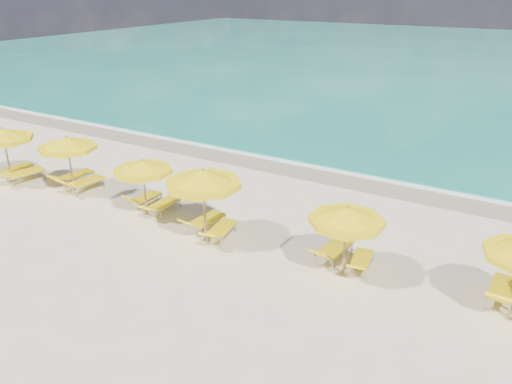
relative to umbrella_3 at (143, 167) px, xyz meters
The scene contains 21 objects.
ground_plane 4.24m from the umbrella_3, ahead, with size 120.00×120.00×0.00m, color beige.
ocean 48.07m from the umbrella_3, 85.44° to the left, with size 120.00×80.00×0.30m, color #147560.
wet_sand_band 8.43m from the umbrella_3, 62.32° to the left, with size 120.00×2.60×0.01m, color tan.
foam_line 9.13m from the umbrella_3, 64.70° to the left, with size 120.00×1.20×0.03m, color white.
whitecap_near 17.13m from the umbrella_3, 97.35° to the left, with size 14.00×0.36×0.05m, color white.
umbrella_1 7.20m from the umbrella_3, behind, with size 3.11×3.11×2.39m.
umbrella_2 4.12m from the umbrella_3, behind, with size 2.45×2.45×2.31m.
umbrella_3 is the anchor object (origin of this frame).
umbrella_4 3.02m from the umbrella_3, ahead, with size 3.18×3.18×2.50m.
umbrella_5 7.67m from the umbrella_3, ahead, with size 2.87×2.87×2.19m.
lounger_1_left 7.78m from the umbrella_3, behind, with size 0.69×1.76×0.75m.
lounger_1_right 6.86m from the umbrella_3, behind, with size 1.02×2.09×0.76m.
lounger_2_left 4.97m from the umbrella_3, behind, with size 0.80×1.94×0.68m.
lounger_2_right 4.01m from the umbrella_3, behind, with size 0.86×1.99×0.82m.
lounger_3_left 1.80m from the umbrella_3, 135.66° to the left, with size 0.60×1.61×0.75m.
lounger_3_right 1.74m from the umbrella_3, 44.97° to the left, with size 0.62×1.82×0.66m.
lounger_4_left 3.05m from the umbrella_3, ahead, with size 0.79×1.87×0.77m.
lounger_4_right 3.78m from the umbrella_3, ahead, with size 0.85×1.87×0.71m.
lounger_5_left 7.32m from the umbrella_3, ahead, with size 0.82×1.97×0.85m.
lounger_5_right 8.22m from the umbrella_3, ahead, with size 0.78×1.71×0.68m.
lounger_6_left 11.92m from the umbrella_3, ahead, with size 0.71×1.91×0.84m.
Camera 1 is at (8.01, -12.06, 7.87)m, focal length 35.00 mm.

